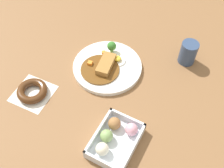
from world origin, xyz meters
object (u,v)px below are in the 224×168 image
at_px(donut_box, 115,138).
at_px(coffee_mug, 188,53).
at_px(curry_plate, 107,66).
at_px(chocolate_ring_donut, 32,91).

height_order(donut_box, coffee_mug, coffee_mug).
xyz_separation_m(curry_plate, chocolate_ring_donut, (0.24, -0.18, 0.00)).
bearing_deg(chocolate_ring_donut, coffee_mug, 133.49).
bearing_deg(donut_box, curry_plate, -146.68).
distance_m(curry_plate, coffee_mug, 0.32).
xyz_separation_m(curry_plate, coffee_mug, (-0.19, 0.26, 0.03)).
bearing_deg(coffee_mug, curry_plate, -54.75).
distance_m(curry_plate, donut_box, 0.32).
bearing_deg(donut_box, chocolate_ring_donut, -94.44).
xyz_separation_m(donut_box, chocolate_ring_donut, (-0.03, -0.36, -0.01)).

